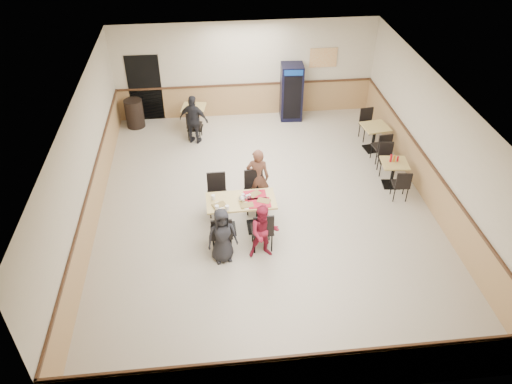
{
  "coord_description": "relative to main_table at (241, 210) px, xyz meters",
  "views": [
    {
      "loc": [
        -1.26,
        -9.49,
        7.5
      ],
      "look_at": [
        -0.28,
        -0.5,
        0.88
      ],
      "focal_mm": 35.0,
      "sensor_mm": 36.0,
      "label": 1
    }
  ],
  "objects": [
    {
      "name": "trash_bin",
      "position": [
        -2.83,
        5.25,
        -0.11
      ],
      "size": [
        0.55,
        0.55,
        0.87
      ],
      "primitive_type": "cylinder",
      "color": "black",
      "rests_on": "ground"
    },
    {
      "name": "side_table_near_chair_north",
      "position": [
        4.0,
        1.87,
        -0.11
      ],
      "size": [
        0.45,
        0.45,
        0.88
      ],
      "primitive_type": null,
      "rotation": [
        0.0,
        0.0,
        -0.11
      ],
      "color": "black",
      "rests_on": "ground"
    },
    {
      "name": "diner_woman_right",
      "position": [
        0.4,
        -0.93,
        0.11
      ],
      "size": [
        0.64,
        0.5,
        1.31
      ],
      "primitive_type": "imported",
      "rotation": [
        0.0,
        0.0,
        0.01
      ],
      "color": "maroon",
      "rests_on": "ground"
    },
    {
      "name": "main_chairs",
      "position": [
        -0.06,
        -0.0,
        -0.03
      ],
      "size": [
        1.4,
        1.83,
        1.05
      ],
      "rotation": [
        0.0,
        0.0,
        0.02
      ],
      "color": "black",
      "rests_on": "ground"
    },
    {
      "name": "main_table",
      "position": [
        0.0,
        0.0,
        0.0
      ],
      "size": [
        1.56,
        0.8,
        0.83
      ],
      "rotation": [
        0.0,
        0.0,
        0.02
      ],
      "color": "black",
      "rests_on": "ground"
    },
    {
      "name": "room_shell",
      "position": [
        2.41,
        3.24,
        0.03
      ],
      "size": [
        10.0,
        10.0,
        10.0
      ],
      "color": "silver",
      "rests_on": "ground"
    },
    {
      "name": "ground",
      "position": [
        0.63,
        0.7,
        -0.55
      ],
      "size": [
        10.0,
        10.0,
        0.0
      ],
      "primitive_type": "plane",
      "color": "beige",
      "rests_on": "ground"
    },
    {
      "name": "lone_diner",
      "position": [
        -1.02,
        4.07,
        0.19
      ],
      "size": [
        0.93,
        0.67,
        1.47
      ],
      "primitive_type": "imported",
      "rotation": [
        0.0,
        0.0,
        2.74
      ],
      "color": "black",
      "rests_on": "ground"
    },
    {
      "name": "side_table_far",
      "position": [
        4.05,
        3.11,
        -0.05
      ],
      "size": [
        0.78,
        0.78,
        0.75
      ],
      "rotation": [
        0.0,
        0.0,
        0.13
      ],
      "color": "black",
      "rests_on": "ground"
    },
    {
      "name": "side_table_far_chair_north",
      "position": [
        4.05,
        3.71,
        -0.08
      ],
      "size": [
        0.49,
        0.49,
        0.95
      ],
      "primitive_type": null,
      "rotation": [
        0.0,
        0.0,
        0.13
      ],
      "color": "black",
      "rests_on": "ground"
    },
    {
      "name": "diner_woman_left",
      "position": [
        -0.48,
        -0.95,
        0.1
      ],
      "size": [
        0.7,
        0.52,
        1.3
      ],
      "primitive_type": "imported",
      "rotation": [
        0.0,
        0.0,
        0.18
      ],
      "color": "black",
      "rests_on": "ground"
    },
    {
      "name": "condiment_caddy",
      "position": [
        3.97,
        1.37,
        0.23
      ],
      "size": [
        0.23,
        0.06,
        0.2
      ],
      "color": "#B40C18",
      "rests_on": "side_table_near"
    },
    {
      "name": "side_table_near_chair_south",
      "position": [
        4.0,
        0.76,
        -0.11
      ],
      "size": [
        0.45,
        0.45,
        0.88
      ],
      "primitive_type": null,
      "rotation": [
        0.0,
        0.0,
        3.03
      ],
      "color": "black",
      "rests_on": "ground"
    },
    {
      "name": "side_table_far_chair_south",
      "position": [
        4.05,
        2.51,
        -0.08
      ],
      "size": [
        0.49,
        0.49,
        0.95
      ],
      "primitive_type": null,
      "rotation": [
        0.0,
        0.0,
        3.27
      ],
      "color": "black",
      "rests_on": "ground"
    },
    {
      "name": "tabletop_clutter",
      "position": [
        0.1,
        -0.05,
        0.3
      ],
      "size": [
        1.33,
        0.69,
        0.12
      ],
      "rotation": [
        0.0,
        0.0,
        0.02
      ],
      "color": "#AD0B20",
      "rests_on": "main_table"
    },
    {
      "name": "pepsi_cooler",
      "position": [
        2.02,
        5.29,
        0.33
      ],
      "size": [
        0.71,
        0.72,
        1.76
      ],
      "rotation": [
        0.0,
        0.0,
        -0.06
      ],
      "color": "black",
      "rests_on": "ground"
    },
    {
      "name": "side_table_near",
      "position": [
        4.0,
        1.32,
        -0.09
      ],
      "size": [
        0.72,
        0.72,
        0.69
      ],
      "rotation": [
        0.0,
        0.0,
        -0.11
      ],
      "color": "black",
      "rests_on": "ground"
    },
    {
      "name": "back_table_chair_lone",
      "position": [
        -1.02,
        4.31,
        -0.09
      ],
      "size": [
        0.49,
        0.49,
        0.93
      ],
      "primitive_type": null,
      "rotation": [
        0.0,
        0.0,
        2.98
      ],
      "color": "black",
      "rests_on": "ground"
    },
    {
      "name": "back_table",
      "position": [
        -1.02,
        4.9,
        -0.06
      ],
      "size": [
        0.78,
        0.78,
        0.73
      ],
      "rotation": [
        0.0,
        0.0,
        -0.16
      ],
      "color": "black",
      "rests_on": "ground"
    },
    {
      "name": "diner_man_opposite",
      "position": [
        0.48,
        0.95,
        0.21
      ],
      "size": [
        0.61,
        0.46,
        1.52
      ],
      "primitive_type": "imported",
      "rotation": [
        0.0,
        0.0,
        2.96
      ],
      "color": "brown",
      "rests_on": "ground"
    }
  ]
}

